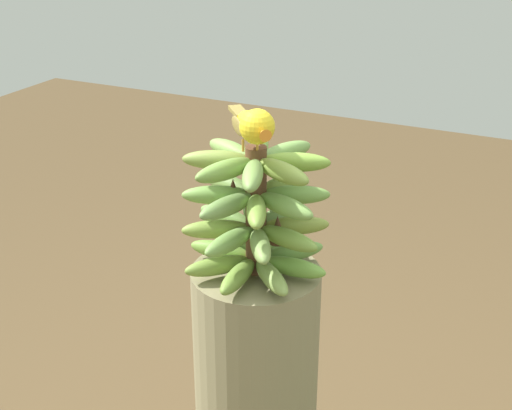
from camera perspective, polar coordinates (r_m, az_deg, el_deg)
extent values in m
cylinder|color=brown|center=(1.46, 0.00, -0.49)|extent=(0.04, 0.04, 0.27)
ellipsoid|color=olive|center=(1.48, -3.02, -4.77)|extent=(0.13, 0.12, 0.04)
ellipsoid|color=olive|center=(1.44, -1.33, -5.66)|extent=(0.14, 0.04, 0.04)
ellipsoid|color=#7D9A4A|center=(1.44, 1.22, -5.68)|extent=(0.12, 0.13, 0.04)
ellipsoid|color=#6EA03D|center=(1.48, 2.98, -4.82)|extent=(0.04, 0.14, 0.04)
ellipsoid|color=#6B9A44|center=(1.54, 2.91, -3.67)|extent=(0.13, 0.12, 0.04)
ellipsoid|color=#749F44|center=(1.58, 1.22, -2.90)|extent=(0.14, 0.04, 0.04)
ellipsoid|color=olive|center=(1.58, -1.11, -2.88)|extent=(0.12, 0.13, 0.04)
ellipsoid|color=olive|center=(1.54, -2.86, -3.62)|extent=(0.04, 0.14, 0.04)
ellipsoid|color=#6D934C|center=(1.53, 1.91, -0.73)|extent=(0.14, 0.07, 0.04)
ellipsoid|color=#70944A|center=(1.55, -0.31, -0.46)|extent=(0.14, 0.11, 0.04)
ellipsoid|color=#6D9546|center=(1.52, -2.37, -0.92)|extent=(0.07, 0.14, 0.04)
ellipsoid|color=olive|center=(1.47, -3.15, -1.90)|extent=(0.11, 0.14, 0.04)
ellipsoid|color=#709949|center=(1.42, -2.06, -2.87)|extent=(0.14, 0.07, 0.04)
ellipsoid|color=#78974C|center=(1.40, 0.34, -3.19)|extent=(0.14, 0.11, 0.04)
ellipsoid|color=olive|center=(1.43, 2.53, -2.65)|extent=(0.07, 0.14, 0.04)
ellipsoid|color=olive|center=(1.49, 3.11, -1.62)|extent=(0.11, 0.14, 0.04)
ellipsoid|color=#6D9944|center=(1.45, 3.11, 0.81)|extent=(0.10, 0.14, 0.04)
ellipsoid|color=olive|center=(1.50, 2.11, 1.65)|extent=(0.14, 0.08, 0.04)
ellipsoid|color=olive|center=(1.52, -0.02, 1.98)|extent=(0.14, 0.10, 0.04)
ellipsoid|color=#719349|center=(1.50, -2.14, 1.64)|extent=(0.08, 0.14, 0.04)
ellipsoid|color=#719E46|center=(1.45, -3.11, 0.80)|extent=(0.10, 0.14, 0.04)
ellipsoid|color=#6D904B|center=(1.40, -2.27, -0.10)|extent=(0.14, 0.08, 0.04)
ellipsoid|color=olive|center=(1.37, 0.02, -0.49)|extent=(0.14, 0.10, 0.04)
ellipsoid|color=#739C49|center=(1.40, 2.30, -0.09)|extent=(0.08, 0.14, 0.04)
ellipsoid|color=#6E9949|center=(1.47, 2.27, 4.15)|extent=(0.14, 0.09, 0.04)
ellipsoid|color=olive|center=(1.49, 0.23, 4.50)|extent=(0.14, 0.09, 0.04)
ellipsoid|color=#769C49|center=(1.47, -1.92, 4.26)|extent=(0.09, 0.14, 0.04)
ellipsoid|color=olive|center=(1.43, -3.05, 3.55)|extent=(0.09, 0.14, 0.04)
ellipsoid|color=olive|center=(1.37, -2.42, 2.75)|extent=(0.14, 0.09, 0.04)
ellipsoid|color=#749A4C|center=(1.35, -0.26, 2.34)|extent=(0.14, 0.09, 0.04)
ellipsoid|color=olive|center=(1.37, 2.07, 2.62)|extent=(0.09, 0.14, 0.04)
ellipsoid|color=#78A238|center=(1.42, 3.08, 3.38)|extent=(0.09, 0.14, 0.04)
cone|color=#4C2D1E|center=(1.45, -1.80, 1.00)|extent=(0.04, 0.04, 0.06)
cone|color=#4C2D1E|center=(1.46, 1.70, -1.90)|extent=(0.04, 0.04, 0.06)
cylinder|color=#C68933|center=(1.38, -1.02, 4.69)|extent=(0.01, 0.01, 0.02)
cylinder|color=#C68933|center=(1.39, 0.10, 4.80)|extent=(0.00, 0.01, 0.02)
ellipsoid|color=yellow|center=(1.37, -0.46, 6.23)|extent=(0.11, 0.11, 0.05)
ellipsoid|color=olive|center=(1.37, -1.47, 6.21)|extent=(0.07, 0.06, 0.03)
ellipsoid|color=olive|center=(1.38, 0.42, 6.38)|extent=(0.07, 0.06, 0.03)
cube|color=olive|center=(1.45, -1.37, 7.32)|extent=(0.07, 0.07, 0.01)
sphere|color=yellow|center=(1.33, 0.09, 6.15)|extent=(0.07, 0.07, 0.07)
sphere|color=black|center=(1.32, 1.22, 6.34)|extent=(0.01, 0.01, 0.01)
cone|color=orange|center=(1.29, 0.58, 5.63)|extent=(0.04, 0.04, 0.02)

